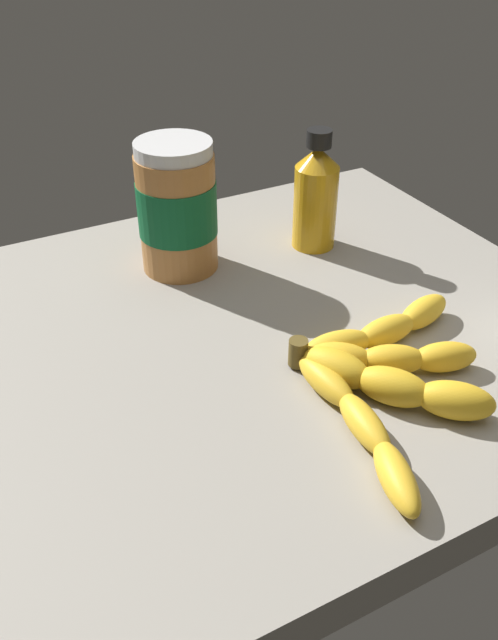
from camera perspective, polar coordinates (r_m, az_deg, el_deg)
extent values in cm
cube|color=gray|center=(75.53, -0.94, -2.35)|extent=(80.34, 64.72, 4.62)
ellipsoid|color=gold|center=(65.56, 6.63, -5.25)|extent=(3.33, 8.44, 2.81)
ellipsoid|color=gold|center=(61.62, 9.86, -8.77)|extent=(3.79, 8.55, 2.81)
ellipsoid|color=gold|center=(57.63, 12.54, -13.07)|extent=(5.17, 8.73, 2.81)
ellipsoid|color=gold|center=(66.65, 7.51, -4.07)|extent=(6.67, 8.20, 3.66)
ellipsoid|color=gold|center=(65.34, 12.24, -5.61)|extent=(7.38, 8.05, 3.66)
ellipsoid|color=gold|center=(65.30, 17.31, -6.61)|extent=(7.89, 7.67, 3.66)
ellipsoid|color=gold|center=(68.38, 7.75, -3.20)|extent=(7.35, 6.50, 3.16)
ellipsoid|color=gold|center=(69.05, 12.22, -3.34)|extent=(7.47, 5.91, 3.16)
ellipsoid|color=gold|center=(70.71, 16.44, -3.06)|extent=(7.43, 5.20, 3.16)
ellipsoid|color=gold|center=(70.03, 7.65, -2.17)|extent=(7.97, 4.19, 3.11)
ellipsoid|color=gold|center=(72.99, 11.68, -0.92)|extent=(7.77, 3.56, 3.11)
ellipsoid|color=gold|center=(77.00, 14.74, 0.69)|extent=(8.15, 5.01, 3.11)
cylinder|color=brown|center=(68.25, 4.23, -2.78)|extent=(2.00, 2.00, 3.00)
cylinder|color=#B27238|center=(83.31, -5.94, 9.16)|extent=(9.62, 9.62, 14.89)
cylinder|color=#0F592D|center=(82.99, -5.97, 9.62)|extent=(9.81, 9.81, 6.70)
cylinder|color=silver|center=(80.09, -6.30, 14.48)|extent=(9.29, 9.29, 1.60)
cylinder|color=orange|center=(89.13, 5.69, 9.62)|extent=(5.75, 5.75, 11.09)
cone|color=orange|center=(86.41, 5.95, 13.75)|extent=(5.75, 5.75, 2.70)
cylinder|color=black|center=(85.57, 6.05, 15.26)|extent=(3.20, 3.20, 2.15)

